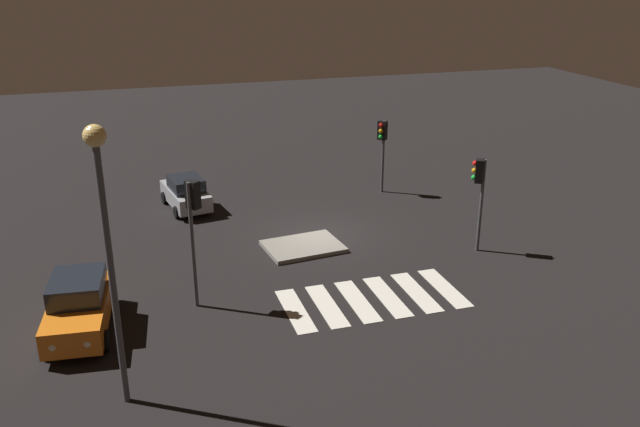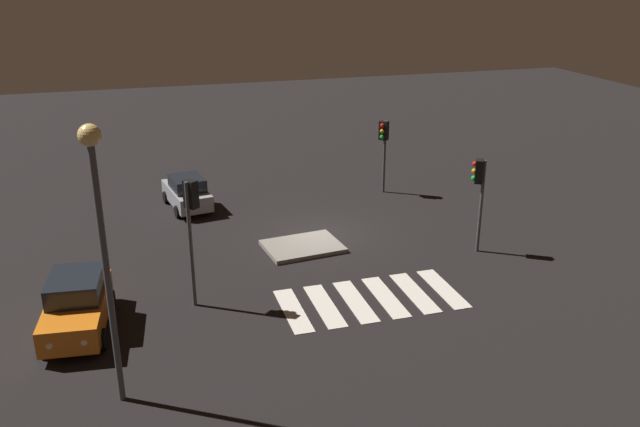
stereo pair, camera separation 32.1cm
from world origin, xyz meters
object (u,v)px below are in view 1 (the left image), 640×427
(car_orange, at_px, (79,306))
(traffic_light_south, at_px, (193,213))
(traffic_island, at_px, (303,247))
(traffic_light_north, at_px, (382,139))
(street_lamp, at_px, (105,222))
(traffic_light_east, at_px, (479,182))
(car_silver, at_px, (186,193))

(car_orange, height_order, traffic_light_south, traffic_light_south)
(traffic_island, relative_size, traffic_light_north, 0.88)
(street_lamp, bearing_deg, traffic_light_east, 23.70)
(car_silver, distance_m, traffic_light_south, 10.37)
(traffic_light_north, distance_m, street_lamp, 19.80)
(traffic_light_north, bearing_deg, traffic_island, 0.83)
(traffic_island, relative_size, car_silver, 0.86)
(traffic_island, xyz_separation_m, traffic_light_north, (5.90, 5.81, 2.81))
(traffic_island, distance_m, traffic_light_south, 6.91)
(car_orange, bearing_deg, traffic_light_east, 103.28)
(car_orange, height_order, car_silver, car_orange)
(car_silver, xyz_separation_m, traffic_light_east, (10.92, -8.67, 2.20))
(car_silver, height_order, street_lamp, street_lamp)
(car_silver, relative_size, traffic_light_north, 1.03)
(traffic_light_east, xyz_separation_m, traffic_light_south, (-11.64, -1.33, 0.46))
(traffic_island, distance_m, traffic_light_north, 8.74)
(street_lamp, bearing_deg, car_silver, 77.17)
(traffic_island, xyz_separation_m, traffic_light_east, (6.81, -2.27, 2.91))
(car_orange, distance_m, traffic_light_south, 4.75)
(car_silver, bearing_deg, street_lamp, 157.89)
(car_orange, xyz_separation_m, traffic_light_south, (3.94, 0.67, 2.56))
(traffic_island, relative_size, street_lamp, 0.43)
(car_orange, distance_m, street_lamp, 6.27)
(street_lamp, bearing_deg, traffic_island, 48.69)
(car_orange, distance_m, traffic_light_east, 15.85)
(traffic_light_south, distance_m, street_lamp, 5.93)
(traffic_island, xyz_separation_m, car_silver, (-4.11, 6.40, 0.71))
(traffic_island, distance_m, car_silver, 7.64)
(traffic_light_north, bearing_deg, traffic_light_south, -2.52)
(traffic_light_south, height_order, street_lamp, street_lamp)
(car_silver, xyz_separation_m, traffic_light_south, (-0.73, -10.00, 2.66))
(car_orange, bearing_deg, street_lamp, 22.38)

